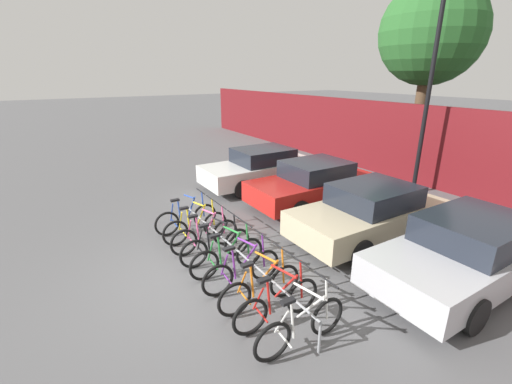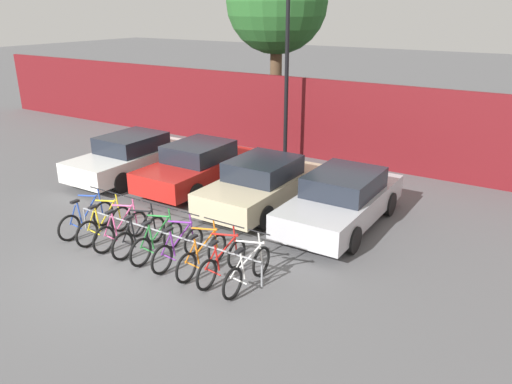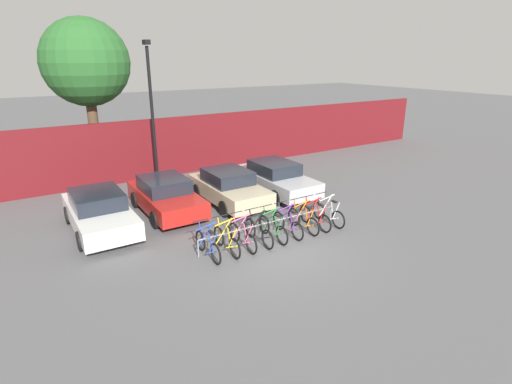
{
  "view_description": "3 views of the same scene",
  "coord_description": "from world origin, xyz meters",
  "px_view_note": "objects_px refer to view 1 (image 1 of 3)",
  "views": [
    {
      "loc": [
        5.97,
        -2.27,
        3.99
      ],
      "look_at": [
        -0.99,
        2.03,
        1.14
      ],
      "focal_mm": 24.0,
      "sensor_mm": 36.0,
      "label": 1
    },
    {
      "loc": [
        7.61,
        -6.82,
        5.36
      ],
      "look_at": [
        1.76,
        2.42,
        1.25
      ],
      "focal_mm": 35.0,
      "sensor_mm": 36.0,
      "label": 2
    },
    {
      "loc": [
        -6.57,
        -9.38,
        5.76
      ],
      "look_at": [
        0.82,
        2.35,
        1.03
      ],
      "focal_mm": 28.0,
      "sensor_mm": 36.0,
      "label": 3
    }
  ],
  "objects_px": {
    "bicycle_green": "(228,257)",
    "bicycle_red": "(278,304)",
    "bicycle_blue": "(186,218)",
    "bike_rack": "(235,250)",
    "bicycle_pink": "(205,235)",
    "bicycle_purple": "(242,270)",
    "car_red": "(314,184)",
    "bicycle_black": "(216,246)",
    "bicycle_orange": "(261,288)",
    "car_silver": "(469,251)",
    "bicycle_white": "(301,326)",
    "lamp_post": "(430,87)",
    "bicycle_yellow": "(196,227)",
    "car_white": "(261,167)",
    "tree_behind_hoarding": "(431,34)",
    "car_beige": "(370,212)"
  },
  "relations": [
    {
      "from": "bicycle_purple",
      "to": "lamp_post",
      "type": "relative_size",
      "value": 0.27
    },
    {
      "from": "bicycle_blue",
      "to": "bicycle_yellow",
      "type": "distance_m",
      "value": 0.64
    },
    {
      "from": "bike_rack",
      "to": "bicycle_black",
      "type": "bearing_deg",
      "value": -165.75
    },
    {
      "from": "bike_rack",
      "to": "bicycle_red",
      "type": "relative_size",
      "value": 3.12
    },
    {
      "from": "car_beige",
      "to": "car_silver",
      "type": "xyz_separation_m",
      "value": [
        2.37,
        0.09,
        0.0
      ]
    },
    {
      "from": "bicycle_yellow",
      "to": "lamp_post",
      "type": "bearing_deg",
      "value": 82.3
    },
    {
      "from": "car_silver",
      "to": "bicycle_orange",
      "type": "bearing_deg",
      "value": -111.24
    },
    {
      "from": "car_red",
      "to": "car_white",
      "type": "bearing_deg",
      "value": -171.71
    },
    {
      "from": "bike_rack",
      "to": "bicycle_pink",
      "type": "distance_m",
      "value": 1.2
    },
    {
      "from": "bike_rack",
      "to": "bicycle_black",
      "type": "relative_size",
      "value": 3.12
    },
    {
      "from": "bicycle_green",
      "to": "bicycle_white",
      "type": "distance_m",
      "value": 2.43
    },
    {
      "from": "bicycle_orange",
      "to": "bicycle_pink",
      "type": "bearing_deg",
      "value": -176.24
    },
    {
      "from": "bicycle_black",
      "to": "car_white",
      "type": "distance_m",
      "value": 5.59
    },
    {
      "from": "bike_rack",
      "to": "bicycle_blue",
      "type": "bearing_deg",
      "value": -176.45
    },
    {
      "from": "bicycle_yellow",
      "to": "car_white",
      "type": "distance_m",
      "value": 4.8
    },
    {
      "from": "bicycle_blue",
      "to": "bike_rack",
      "type": "bearing_deg",
      "value": 7.09
    },
    {
      "from": "bicycle_white",
      "to": "lamp_post",
      "type": "height_order",
      "value": "lamp_post"
    },
    {
      "from": "bicycle_purple",
      "to": "bicycle_orange",
      "type": "relative_size",
      "value": 1.0
    },
    {
      "from": "bicycle_blue",
      "to": "car_white",
      "type": "relative_size",
      "value": 0.39
    },
    {
      "from": "bike_rack",
      "to": "bicycle_white",
      "type": "xyz_separation_m",
      "value": [
        2.4,
        -0.15,
        -0.13
      ]
    },
    {
      "from": "bicycle_blue",
      "to": "bicycle_white",
      "type": "distance_m",
      "value": 4.79
    },
    {
      "from": "bicycle_pink",
      "to": "bicycle_red",
      "type": "distance_m",
      "value": 2.96
    },
    {
      "from": "bicycle_black",
      "to": "bicycle_purple",
      "type": "height_order",
      "value": "same"
    },
    {
      "from": "bicycle_green",
      "to": "bicycle_red",
      "type": "height_order",
      "value": "same"
    },
    {
      "from": "car_silver",
      "to": "car_red",
      "type": "bearing_deg",
      "value": 176.83
    },
    {
      "from": "bicycle_green",
      "to": "bicycle_orange",
      "type": "height_order",
      "value": "same"
    },
    {
      "from": "bicycle_blue",
      "to": "bicycle_red",
      "type": "relative_size",
      "value": 1.0
    },
    {
      "from": "bicycle_red",
      "to": "tree_behind_hoarding",
      "type": "bearing_deg",
      "value": 116.17
    },
    {
      "from": "lamp_post",
      "to": "bicycle_black",
      "type": "bearing_deg",
      "value": -85.58
    },
    {
      "from": "bicycle_pink",
      "to": "bicycle_green",
      "type": "height_order",
      "value": "same"
    },
    {
      "from": "bicycle_blue",
      "to": "car_beige",
      "type": "distance_m",
      "value": 4.71
    },
    {
      "from": "tree_behind_hoarding",
      "to": "lamp_post",
      "type": "bearing_deg",
      "value": -53.78
    },
    {
      "from": "bicycle_blue",
      "to": "lamp_post",
      "type": "xyz_separation_m",
      "value": [
        1.2,
        7.97,
        3.19
      ]
    },
    {
      "from": "bike_rack",
      "to": "car_red",
      "type": "xyz_separation_m",
      "value": [
        -2.17,
        4.01,
        0.19
      ]
    },
    {
      "from": "bicycle_blue",
      "to": "car_beige",
      "type": "relative_size",
      "value": 0.41
    },
    {
      "from": "bicycle_green",
      "to": "car_silver",
      "type": "height_order",
      "value": "car_silver"
    },
    {
      "from": "bicycle_yellow",
      "to": "bicycle_red",
      "type": "bearing_deg",
      "value": -3.72
    },
    {
      "from": "bicycle_green",
      "to": "tree_behind_hoarding",
      "type": "distance_m",
      "value": 12.33
    },
    {
      "from": "bicycle_white",
      "to": "car_red",
      "type": "xyz_separation_m",
      "value": [
        -4.57,
        4.16,
        0.31
      ]
    },
    {
      "from": "bicycle_red",
      "to": "lamp_post",
      "type": "height_order",
      "value": "lamp_post"
    },
    {
      "from": "bike_rack",
      "to": "bicycle_black",
      "type": "distance_m",
      "value": 0.62
    },
    {
      "from": "bicycle_pink",
      "to": "bicycle_purple",
      "type": "relative_size",
      "value": 1.0
    },
    {
      "from": "bicycle_black",
      "to": "bicycle_purple",
      "type": "bearing_deg",
      "value": 2.68
    },
    {
      "from": "bicycle_green",
      "to": "car_red",
      "type": "height_order",
      "value": "car_red"
    },
    {
      "from": "car_white",
      "to": "bicycle_pink",
      "type": "bearing_deg",
      "value": -47.26
    },
    {
      "from": "bike_rack",
      "to": "car_silver",
      "type": "relative_size",
      "value": 1.19
    },
    {
      "from": "bike_rack",
      "to": "car_silver",
      "type": "xyz_separation_m",
      "value": [
        2.76,
        3.73,
        0.19
      ]
    },
    {
      "from": "bicycle_green",
      "to": "tree_behind_hoarding",
      "type": "xyz_separation_m",
      "value": [
        -3.22,
        10.77,
        5.06
      ]
    },
    {
      "from": "bicycle_purple",
      "to": "bicycle_red",
      "type": "distance_m",
      "value": 1.19
    },
    {
      "from": "bike_rack",
      "to": "car_silver",
      "type": "distance_m",
      "value": 4.65
    }
  ]
}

